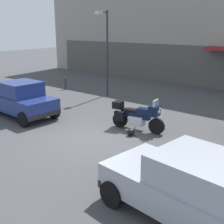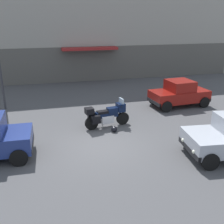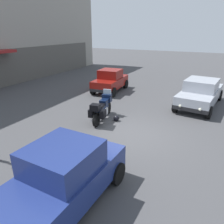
{
  "view_description": "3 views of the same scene",
  "coord_description": "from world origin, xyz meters",
  "px_view_note": "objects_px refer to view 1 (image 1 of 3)",
  "views": [
    {
      "loc": [
        7.14,
        -7.35,
        4.04
      ],
      "look_at": [
        0.27,
        0.9,
        0.89
      ],
      "focal_mm": 46.87,
      "sensor_mm": 36.0,
      "label": 1
    },
    {
      "loc": [
        -2.01,
        -9.82,
        5.04
      ],
      "look_at": [
        0.76,
        0.85,
        1.12
      ],
      "focal_mm": 42.92,
      "sensor_mm": 36.0,
      "label": 2
    },
    {
      "loc": [
        -7.7,
        -2.98,
        4.13
      ],
      "look_at": [
        -0.07,
        0.9,
        0.86
      ],
      "focal_mm": 34.35,
      "sensor_mm": 36.0,
      "label": 3
    }
  ],
  "objects_px": {
    "car_hatchback_near": "(21,99)",
    "car_sedan_far": "(203,193)",
    "motorcycle": "(137,116)",
    "streetlamp_curbside": "(106,45)",
    "helmet": "(131,132)",
    "bollard_curbside": "(65,83)"
  },
  "relations": [
    {
      "from": "helmet",
      "to": "bollard_curbside",
      "type": "bearing_deg",
      "value": 153.67
    },
    {
      "from": "car_hatchback_near",
      "to": "car_sedan_far",
      "type": "distance_m",
      "value": 9.93
    },
    {
      "from": "streetlamp_curbside",
      "to": "helmet",
      "type": "bearing_deg",
      "value": -41.28
    },
    {
      "from": "helmet",
      "to": "bollard_curbside",
      "type": "distance_m",
      "value": 9.47
    },
    {
      "from": "car_hatchback_near",
      "to": "streetlamp_curbside",
      "type": "bearing_deg",
      "value": -90.24
    },
    {
      "from": "car_hatchback_near",
      "to": "bollard_curbside",
      "type": "distance_m",
      "value": 6.18
    },
    {
      "from": "motorcycle",
      "to": "car_hatchback_near",
      "type": "height_order",
      "value": "car_hatchback_near"
    },
    {
      "from": "car_hatchback_near",
      "to": "bollard_curbside",
      "type": "height_order",
      "value": "car_hatchback_near"
    },
    {
      "from": "motorcycle",
      "to": "bollard_curbside",
      "type": "bearing_deg",
      "value": 147.79
    },
    {
      "from": "motorcycle",
      "to": "car_sedan_far",
      "type": "relative_size",
      "value": 0.48
    },
    {
      "from": "helmet",
      "to": "car_sedan_far",
      "type": "xyz_separation_m",
      "value": [
        4.24,
        -3.32,
        0.64
      ]
    },
    {
      "from": "car_hatchback_near",
      "to": "streetlamp_curbside",
      "type": "height_order",
      "value": "streetlamp_curbside"
    },
    {
      "from": "helmet",
      "to": "streetlamp_curbside",
      "type": "xyz_separation_m",
      "value": [
        -5.25,
        4.61,
        2.85
      ]
    },
    {
      "from": "bollard_curbside",
      "to": "streetlamp_curbside",
      "type": "bearing_deg",
      "value": 7.36
    },
    {
      "from": "motorcycle",
      "to": "helmet",
      "type": "distance_m",
      "value": 0.85
    },
    {
      "from": "motorcycle",
      "to": "streetlamp_curbside",
      "type": "height_order",
      "value": "streetlamp_curbside"
    },
    {
      "from": "car_hatchback_near",
      "to": "motorcycle",
      "type": "bearing_deg",
      "value": -158.92
    },
    {
      "from": "motorcycle",
      "to": "car_hatchback_near",
      "type": "relative_size",
      "value": 0.58
    },
    {
      "from": "helmet",
      "to": "streetlamp_curbside",
      "type": "height_order",
      "value": "streetlamp_curbside"
    },
    {
      "from": "streetlamp_curbside",
      "to": "bollard_curbside",
      "type": "relative_size",
      "value": 5.94
    },
    {
      "from": "motorcycle",
      "to": "streetlamp_curbside",
      "type": "relative_size",
      "value": 0.46
    },
    {
      "from": "streetlamp_curbside",
      "to": "motorcycle",
      "type": "bearing_deg",
      "value": -37.92
    }
  ]
}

